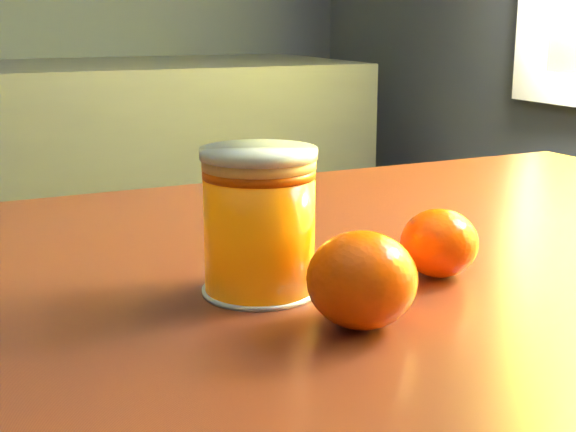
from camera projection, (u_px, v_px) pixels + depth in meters
name	position (u px, v px, depth m)	size (l,w,h in m)	color
table	(376.00, 375.00, 0.70)	(1.10, 0.78, 0.81)	maroon
juice_glass	(259.00, 222.00, 0.59)	(0.09, 0.09, 0.11)	#E36604
orange_front	(362.00, 280.00, 0.53)	(0.07, 0.07, 0.07)	#FF4E05
orange_back	(439.00, 243.00, 0.64)	(0.06, 0.06, 0.05)	#FF4E05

